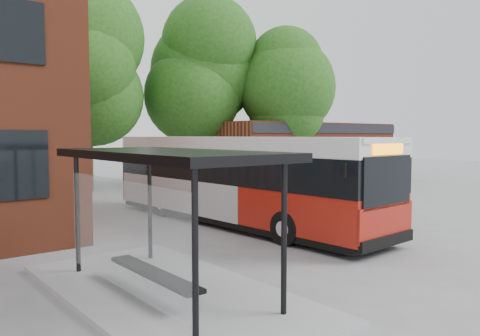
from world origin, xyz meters
TOP-DOWN VIEW (x-y plane):
  - ground at (0.00, 0.00)m, footprint 100.00×100.00m
  - shop_row at (15.00, 14.00)m, footprint 14.00×6.20m
  - bus_shelter at (-4.50, -1.00)m, footprint 3.60×7.00m
  - bike_rail at (9.28, 10.00)m, footprint 5.20×0.10m
  - tree_1 at (1.00, 17.00)m, footprint 7.92×7.92m
  - tree_2 at (8.00, 16.00)m, footprint 7.92×7.92m
  - tree_3 at (13.00, 12.00)m, footprint 7.04×7.04m
  - city_bus at (1.27, 4.06)m, footprint 3.10×12.32m
  - bicycle_0 at (6.68, 10.02)m, footprint 1.55×0.62m
  - bicycle_1 at (7.18, 9.25)m, footprint 1.86×0.80m
  - bicycle_2 at (8.19, 9.14)m, footprint 1.75×0.95m
  - bicycle_3 at (9.13, 9.40)m, footprint 1.79×0.88m
  - bicycle_4 at (9.59, 9.05)m, footprint 1.71×1.03m
  - bicycle_5 at (10.36, 9.93)m, footprint 1.63×0.82m

SIDE VIEW (x-z plane):
  - ground at x=0.00m, z-range 0.00..0.00m
  - bike_rail at x=9.28m, z-range 0.00..0.38m
  - bicycle_0 at x=6.68m, z-range 0.00..0.80m
  - bicycle_4 at x=9.59m, z-range 0.00..0.85m
  - bicycle_2 at x=8.19m, z-range 0.00..0.87m
  - bicycle_5 at x=10.36m, z-range 0.00..0.94m
  - bicycle_3 at x=9.13m, z-range 0.00..1.03m
  - bicycle_1 at x=7.18m, z-range 0.00..1.08m
  - bus_shelter at x=-4.50m, z-range 0.00..2.90m
  - city_bus at x=1.27m, z-range 0.00..3.11m
  - shop_row at x=15.00m, z-range 0.00..4.00m
  - tree_3 at x=13.00m, z-range 0.00..9.28m
  - tree_1 at x=1.00m, z-range 0.00..10.40m
  - tree_2 at x=8.00m, z-range 0.00..11.00m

